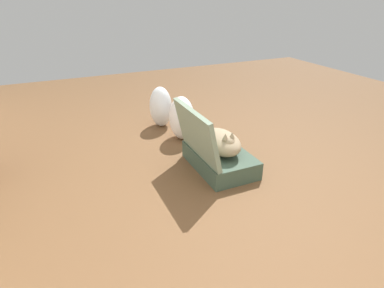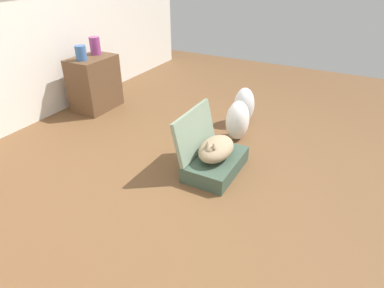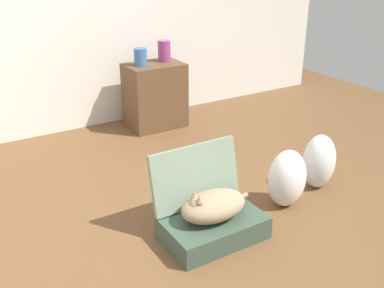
{
  "view_description": "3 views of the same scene",
  "coord_description": "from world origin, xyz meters",
  "px_view_note": "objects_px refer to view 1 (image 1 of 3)",
  "views": [
    {
      "loc": [
        -1.83,
        1.07,
        1.34
      ],
      "look_at": [
        0.22,
        0.15,
        0.26
      ],
      "focal_mm": 30.09,
      "sensor_mm": 36.0,
      "label": 1
    },
    {
      "loc": [
        -2.1,
        -1.1,
        1.72
      ],
      "look_at": [
        0.06,
        0.06,
        0.31
      ],
      "focal_mm": 30.82,
      "sensor_mm": 36.0,
      "label": 2
    },
    {
      "loc": [
        -1.16,
        -2.07,
        1.71
      ],
      "look_at": [
        0.31,
        0.33,
        0.47
      ],
      "focal_mm": 41.94,
      "sensor_mm": 36.0,
      "label": 3
    }
  ],
  "objects_px": {
    "plastic_bag_clear": "(161,107)",
    "cat": "(221,142)",
    "suitcase_base": "(220,159)",
    "plastic_bag_white": "(182,118)"
  },
  "relations": [
    {
      "from": "plastic_bag_clear",
      "to": "cat",
      "type": "bearing_deg",
      "value": -172.74
    },
    {
      "from": "suitcase_base",
      "to": "cat",
      "type": "distance_m",
      "value": 0.16
    },
    {
      "from": "suitcase_base",
      "to": "cat",
      "type": "bearing_deg",
      "value": 176.25
    },
    {
      "from": "cat",
      "to": "plastic_bag_clear",
      "type": "height_order",
      "value": "plastic_bag_clear"
    },
    {
      "from": "plastic_bag_white",
      "to": "plastic_bag_clear",
      "type": "height_order",
      "value": "plastic_bag_clear"
    },
    {
      "from": "cat",
      "to": "plastic_bag_clear",
      "type": "bearing_deg",
      "value": 7.26
    },
    {
      "from": "suitcase_base",
      "to": "cat",
      "type": "xyz_separation_m",
      "value": [
        -0.01,
        0.0,
        0.16
      ]
    },
    {
      "from": "suitcase_base",
      "to": "plastic_bag_clear",
      "type": "xyz_separation_m",
      "value": [
        1.06,
        0.14,
        0.14
      ]
    },
    {
      "from": "suitcase_base",
      "to": "plastic_bag_clear",
      "type": "distance_m",
      "value": 1.08
    },
    {
      "from": "cat",
      "to": "plastic_bag_white",
      "type": "relative_size",
      "value": 1.21
    }
  ]
}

